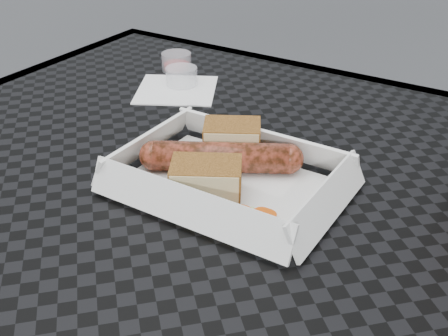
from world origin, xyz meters
name	(u,v)px	position (x,y,z in m)	size (l,w,h in m)	color
patio_table	(174,208)	(0.00, 0.00, 0.67)	(0.80, 0.80, 0.74)	black
food_tray	(229,186)	(0.10, -0.02, 0.75)	(0.22, 0.15, 0.00)	white
bratwurst	(221,157)	(0.07, 0.00, 0.77)	(0.17, 0.11, 0.04)	maroon
bread_near	(232,140)	(0.06, 0.04, 0.77)	(0.07, 0.05, 0.04)	brown
bread_far	(206,179)	(0.09, -0.05, 0.77)	(0.08, 0.05, 0.04)	brown
veg_garnish	(255,220)	(0.15, -0.07, 0.75)	(0.03, 0.03, 0.00)	#D84C09
napkin	(176,90)	(-0.12, 0.18, 0.75)	(0.12, 0.12, 0.00)	white
condiment_cup_sauce	(176,62)	(-0.18, 0.25, 0.76)	(0.05, 0.05, 0.03)	maroon
condiment_cup_empty	(182,77)	(-0.13, 0.20, 0.76)	(0.05, 0.05, 0.03)	silver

